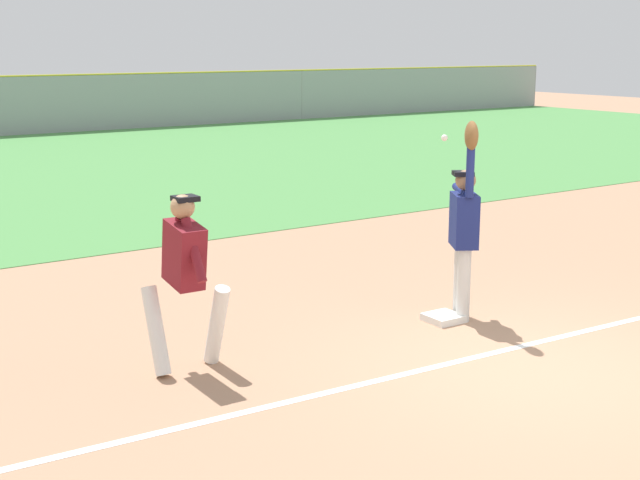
{
  "coord_description": "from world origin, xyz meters",
  "views": [
    {
      "loc": [
        -6.34,
        -5.6,
        3.09
      ],
      "look_at": [
        -1.16,
        1.97,
        1.05
      ],
      "focal_mm": 49.74,
      "sensor_mm": 36.0,
      "label": 1
    }
  ],
  "objects_px": {
    "runner": "(185,270)",
    "baseball": "(444,138)",
    "fielder": "(464,223)",
    "parked_car_tan": "(6,110)",
    "first_base": "(443,318)",
    "parked_car_green": "(131,104)"
  },
  "relations": [
    {
      "from": "fielder",
      "to": "runner",
      "type": "relative_size",
      "value": 1.33
    },
    {
      "from": "baseball",
      "to": "first_base",
      "type": "bearing_deg",
      "value": -121.03
    },
    {
      "from": "parked_car_tan",
      "to": "first_base",
      "type": "bearing_deg",
      "value": -101.75
    },
    {
      "from": "runner",
      "to": "fielder",
      "type": "bearing_deg",
      "value": -3.97
    },
    {
      "from": "first_base",
      "to": "parked_car_tan",
      "type": "height_order",
      "value": "parked_car_tan"
    },
    {
      "from": "runner",
      "to": "baseball",
      "type": "distance_m",
      "value": 3.38
    },
    {
      "from": "baseball",
      "to": "runner",
      "type": "bearing_deg",
      "value": 179.25
    },
    {
      "from": "parked_car_tan",
      "to": "baseball",
      "type": "bearing_deg",
      "value": -101.51
    },
    {
      "from": "runner",
      "to": "parked_car_tan",
      "type": "xyz_separation_m",
      "value": [
        5.62,
        26.64,
        -0.32
      ]
    },
    {
      "from": "runner",
      "to": "baseball",
      "type": "xyz_separation_m",
      "value": [
        3.21,
        -0.04,
        1.06
      ]
    },
    {
      "from": "parked_car_tan",
      "to": "parked_car_green",
      "type": "distance_m",
      "value": 5.09
    },
    {
      "from": "first_base",
      "to": "parked_car_green",
      "type": "bearing_deg",
      "value": 74.34
    },
    {
      "from": "runner",
      "to": "parked_car_tan",
      "type": "distance_m",
      "value": 27.22
    },
    {
      "from": "first_base",
      "to": "runner",
      "type": "relative_size",
      "value": 0.22
    },
    {
      "from": "parked_car_green",
      "to": "baseball",
      "type": "bearing_deg",
      "value": -107.41
    },
    {
      "from": "first_base",
      "to": "parked_car_tan",
      "type": "relative_size",
      "value": 0.08
    },
    {
      "from": "parked_car_green",
      "to": "first_base",
      "type": "bearing_deg",
      "value": -107.54
    },
    {
      "from": "first_base",
      "to": "runner",
      "type": "xyz_separation_m",
      "value": [
        -3.08,
        0.26,
        0.96
      ]
    },
    {
      "from": "fielder",
      "to": "baseball",
      "type": "relative_size",
      "value": 30.81
    },
    {
      "from": "fielder",
      "to": "parked_car_tan",
      "type": "bearing_deg",
      "value": -63.04
    },
    {
      "from": "first_base",
      "to": "baseball",
      "type": "distance_m",
      "value": 2.04
    },
    {
      "from": "fielder",
      "to": "parked_car_tan",
      "type": "relative_size",
      "value": 0.5
    }
  ]
}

